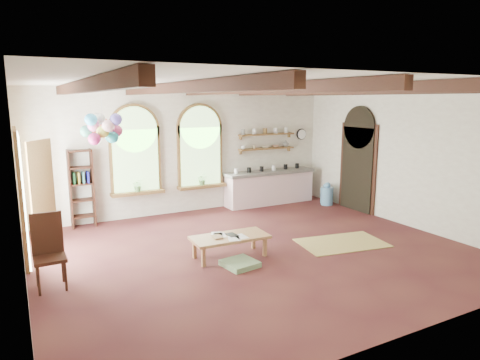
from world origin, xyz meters
TOP-DOWN VIEW (x-y plane):
  - floor at (0.00, 0.00)m, footprint 8.00×8.00m
  - ceiling_beams at (0.00, 0.00)m, footprint 6.20×6.80m
  - window_left at (-1.40, 3.43)m, footprint 1.30×0.28m
  - window_right at (0.30, 3.43)m, footprint 1.30×0.28m
  - left_doorway at (-3.95, 1.80)m, footprint 0.10×1.90m
  - right_doorway at (3.95, 1.50)m, footprint 0.10×1.30m
  - kitchen_counter at (2.30, 3.20)m, footprint 2.68×0.62m
  - wall_shelf_lower at (2.30, 3.38)m, footprint 1.70×0.24m
  - wall_shelf_upper at (2.30, 3.38)m, footprint 1.70×0.24m
  - wall_clock at (3.55, 3.45)m, footprint 0.32×0.04m
  - bookshelf at (-2.70, 3.32)m, footprint 0.53×0.32m
  - coffee_table at (-0.58, -0.04)m, footprint 1.46×0.72m
  - side_chair at (-3.65, 0.08)m, footprint 0.47×0.47m
  - floor_mat at (1.80, -0.43)m, footprint 1.89×1.34m
  - floor_cushion at (-0.63, -0.53)m, footprint 0.63×0.63m
  - water_jug_a at (3.75, 2.50)m, footprint 0.29×0.29m
  - water_jug_b at (3.64, 2.30)m, footprint 0.33×0.33m
  - balloon_cluster at (-2.41, 1.90)m, footprint 0.80×0.84m
  - table_book at (-0.91, 0.00)m, footprint 0.19×0.27m
  - tablet at (-0.53, -0.00)m, footprint 0.19×0.26m
  - potted_plant_left at (-1.40, 3.32)m, footprint 0.27×0.23m
  - potted_plant_right at (0.30, 3.32)m, footprint 0.27×0.23m
  - shelf_cup_a at (1.55, 3.38)m, footprint 0.12×0.10m
  - shelf_cup_b at (1.90, 3.38)m, footprint 0.10×0.10m
  - shelf_bowl_a at (2.25, 3.38)m, footprint 0.22×0.22m
  - shelf_bowl_b at (2.60, 3.38)m, footprint 0.20×0.20m
  - shelf_vase at (2.95, 3.38)m, footprint 0.18×0.18m

SIDE VIEW (x-z plane):
  - floor at x=0.00m, z-range 0.00..0.00m
  - floor_mat at x=1.80m, z-range 0.00..0.02m
  - floor_cushion at x=-0.63m, z-range 0.00..0.10m
  - water_jug_a at x=3.75m, z-range -0.04..0.52m
  - water_jug_b at x=3.64m, z-range -0.04..0.60m
  - side_chair at x=-3.65m, z-range -0.25..0.93m
  - coffee_table at x=-0.58m, z-range 0.16..0.57m
  - tablet at x=-0.53m, z-range 0.41..0.42m
  - table_book at x=-0.91m, z-range 0.41..0.43m
  - kitchen_counter at x=2.30m, z-range 0.01..0.95m
  - potted_plant_left at x=-1.40m, z-range 0.70..1.00m
  - potted_plant_right at x=0.30m, z-range 0.70..1.00m
  - bookshelf at x=-2.70m, z-range 0.00..1.80m
  - right_doorway at x=3.95m, z-range -0.10..2.30m
  - left_doorway at x=-3.95m, z-range -0.10..2.40m
  - wall_shelf_lower at x=2.30m, z-range 1.53..1.57m
  - shelf_bowl_a at x=2.25m, z-range 1.57..1.62m
  - shelf_bowl_b at x=2.60m, z-range 1.57..1.63m
  - shelf_cup_b at x=1.90m, z-range 1.57..1.66m
  - shelf_cup_a at x=1.55m, z-range 1.57..1.67m
  - window_left at x=-1.40m, z-range 0.53..2.73m
  - window_right at x=0.30m, z-range 0.53..2.73m
  - shelf_vase at x=2.95m, z-range 1.57..1.76m
  - wall_clock at x=3.55m, z-range 1.74..2.06m
  - wall_shelf_upper at x=2.30m, z-range 1.93..1.97m
  - balloon_cluster at x=-2.41m, z-range 1.76..2.91m
  - ceiling_beams at x=0.00m, z-range 3.01..3.19m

